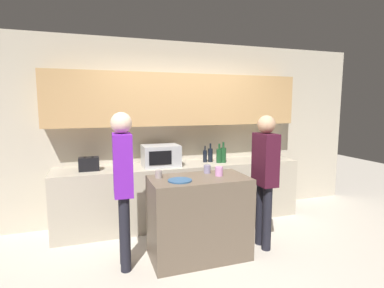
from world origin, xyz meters
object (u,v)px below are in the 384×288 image
object	(u,v)px
bottle_0	(205,156)
bottle_1	(210,155)
cup_1	(159,174)
person_center	(123,177)
cup_2	(219,171)
cup_0	(207,169)
person_left	(265,170)
microwave	(161,156)
potted_plant	(266,147)
toaster	(89,164)
plate_on_island	(180,180)
bottle_2	(219,155)
bottle_3	(223,155)

from	to	relation	value
bottle_0	bottle_1	bearing A→B (deg)	-1.36
cup_1	person_center	bearing A→B (deg)	-167.27
bottle_0	cup_2	bearing A→B (deg)	-102.91
cup_0	cup_1	size ratio (longest dim) A/B	1.13
bottle_1	person_center	xyz separation A→B (m)	(-1.42, -1.07, 0.01)
person_left	microwave	bearing A→B (deg)	45.83
person_left	potted_plant	bearing A→B (deg)	-31.29
bottle_1	person_left	size ratio (longest dim) A/B	0.17
toaster	bottle_0	world-z (taller)	bottle_0
potted_plant	plate_on_island	bearing A→B (deg)	-147.65
cup_2	toaster	bearing A→B (deg)	143.81
bottle_0	cup_0	bearing A→B (deg)	-109.57
bottle_0	person_center	distance (m)	1.71
bottle_2	cup_0	size ratio (longest dim) A/B	2.96
bottle_1	plate_on_island	xyz separation A→B (m)	(-0.84, -1.19, -0.04)
bottle_0	person_center	xyz separation A→B (m)	(-1.34, -1.07, 0.02)
toaster	bottle_3	size ratio (longest dim) A/B	0.83
bottle_2	plate_on_island	size ratio (longest dim) A/B	1.11
bottle_2	person_center	distance (m)	1.80
cup_2	bottle_3	bearing A→B (deg)	62.93
bottle_3	person_left	size ratio (longest dim) A/B	0.19
toaster	bottle_0	size ratio (longest dim) A/B	1.04
bottle_1	person_center	bearing A→B (deg)	-143.02
bottle_3	cup_1	xyz separation A→B (m)	(-1.19, -0.87, -0.02)
plate_on_island	cup_2	bearing A→B (deg)	10.18
bottle_0	toaster	bearing A→B (deg)	-177.90
toaster	cup_2	xyz separation A→B (m)	(1.42, -1.04, 0.02)
bottle_0	cup_0	distance (m)	0.99
bottle_1	cup_2	size ratio (longest dim) A/B	2.69
bottle_3	bottle_0	bearing A→B (deg)	155.10
microwave	bottle_2	xyz separation A→B (m)	(0.89, -0.04, -0.04)
toaster	person_left	xyz separation A→B (m)	(2.01, -1.08, -0.01)
potted_plant	person_center	distance (m)	2.58
plate_on_island	cup_1	bearing A→B (deg)	131.93
microwave	bottle_2	world-z (taller)	microwave
bottle_0	bottle_2	xyz separation A→B (m)	(0.19, -0.11, 0.01)
microwave	toaster	size ratio (longest dim) A/B	2.00
microwave	bottle_0	world-z (taller)	microwave
potted_plant	cup_2	distance (m)	1.66
bottle_2	bottle_3	size ratio (longest dim) A/B	0.92
microwave	person_left	distance (m)	1.49
toaster	person_left	bearing A→B (deg)	-28.11
bottle_1	cup_1	world-z (taller)	bottle_1
cup_2	person_left	bearing A→B (deg)	-3.24
potted_plant	cup_1	world-z (taller)	potted_plant
toaster	potted_plant	size ratio (longest dim) A/B	0.66
toaster	microwave	bearing A→B (deg)	-0.09
plate_on_island	person_center	xyz separation A→B (m)	(-0.59, 0.12, 0.05)
bottle_1	cup_2	bearing A→B (deg)	-107.18
bottle_0	cup_0	world-z (taller)	bottle_0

